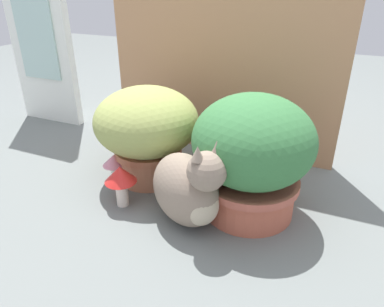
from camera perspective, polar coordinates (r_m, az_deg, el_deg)
name	(u,v)px	position (r m, az deg, el deg)	size (l,w,h in m)	color
ground_plane	(161,206)	(1.21, -5.04, -8.33)	(6.00, 6.00, 0.00)	slate
cardboard_backdrop	(222,44)	(1.46, 4.85, 17.08)	(0.96, 0.03, 0.90)	tan
window_panel_white	(37,20)	(1.94, -23.62, 18.96)	(0.35, 0.05, 0.99)	white
grass_planter	(147,129)	(1.29, -7.22, 3.90)	(0.37, 0.37, 0.35)	#AE6B4C
leafy_planter	(252,154)	(1.09, 9.60, -0.06)	(0.37, 0.37, 0.39)	#BA5C44
cat	(188,188)	(1.07, -0.60, -5.62)	(0.33, 0.31, 0.32)	gray
mushroom_ornament_red	(121,178)	(1.18, -11.37, -3.84)	(0.11, 0.11, 0.14)	silver
mushroom_ornament_pink	(114,163)	(1.31, -12.32, -1.53)	(0.08, 0.08, 0.12)	silver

